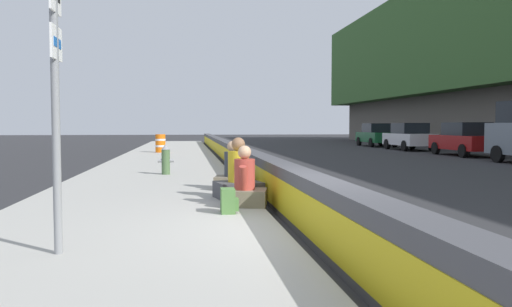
# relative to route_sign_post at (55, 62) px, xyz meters

# --- Properties ---
(ground_plane) EXTENTS (160.00, 160.00, 0.00)m
(ground_plane) POSITION_rel_route_sign_post_xyz_m (0.91, -3.17, -2.23)
(ground_plane) COLOR #2B2B2D
(ground_plane) RESTS_ON ground
(sidewalk_strip) EXTENTS (80.00, 4.40, 0.14)m
(sidewalk_strip) POSITION_rel_route_sign_post_xyz_m (0.91, -0.52, -2.16)
(sidewalk_strip) COLOR #A8A59E
(sidewalk_strip) RESTS_ON ground_plane
(jersey_barrier) EXTENTS (76.00, 0.45, 0.85)m
(jersey_barrier) POSITION_rel_route_sign_post_xyz_m (0.91, -3.16, -1.81)
(jersey_barrier) COLOR #47474C
(jersey_barrier) RESTS_ON ground_plane
(route_sign_post) EXTENTS (0.44, 0.09, 3.60)m
(route_sign_post) POSITION_rel_route_sign_post_xyz_m (0.00, 0.00, 0.00)
(route_sign_post) COLOR gray
(route_sign_post) RESTS_ON sidewalk_strip
(fire_hydrant) EXTENTS (0.26, 0.46, 0.88)m
(fire_hydrant) POSITION_rel_route_sign_post_xyz_m (9.08, -0.80, -1.65)
(fire_hydrant) COLOR #47663D
(fire_hydrant) RESTS_ON sidewalk_strip
(seated_person_foreground) EXTENTS (0.79, 0.88, 1.06)m
(seated_person_foreground) POSITION_rel_route_sign_post_xyz_m (3.08, -2.41, -1.76)
(seated_person_foreground) COLOR #706651
(seated_person_foreground) RESTS_ON sidewalk_strip
(seated_person_middle) EXTENTS (0.89, 0.98, 1.18)m
(seated_person_middle) POSITION_rel_route_sign_post_xyz_m (4.02, -2.39, -1.72)
(seated_person_middle) COLOR #424247
(seated_person_middle) RESTS_ON sidewalk_strip
(seated_person_rear) EXTENTS (0.79, 0.88, 1.07)m
(seated_person_rear) POSITION_rel_route_sign_post_xyz_m (5.41, -2.41, -1.76)
(seated_person_rear) COLOR #706651
(seated_person_rear) RESTS_ON sidewalk_strip
(backpack) EXTENTS (0.32, 0.28, 0.40)m
(backpack) POSITION_rel_route_sign_post_xyz_m (2.34, -2.06, -1.90)
(backpack) COLOR #4C7A3D
(backpack) RESTS_ON sidewalk_strip
(construction_barrel) EXTENTS (0.54, 0.54, 0.95)m
(construction_barrel) POSITION_rel_route_sign_post_xyz_m (21.35, -0.05, -1.61)
(construction_barrel) COLOR orange
(construction_barrel) RESTS_ON sidewalk_strip
(parked_car_fourth) EXTENTS (4.54, 2.04, 1.71)m
(parked_car_fourth) POSITION_rel_route_sign_post_xyz_m (18.47, -15.50, -1.37)
(parked_car_fourth) COLOR maroon
(parked_car_fourth) RESTS_ON ground_plane
(parked_car_midline) EXTENTS (4.54, 2.03, 1.71)m
(parked_car_midline) POSITION_rel_route_sign_post_xyz_m (24.59, -15.28, -1.37)
(parked_car_midline) COLOR silver
(parked_car_midline) RESTS_ON ground_plane
(parked_car_far) EXTENTS (4.55, 2.05, 1.71)m
(parked_car_far) POSITION_rel_route_sign_post_xyz_m (30.41, -15.39, -1.37)
(parked_car_far) COLOR #145128
(parked_car_far) RESTS_ON ground_plane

